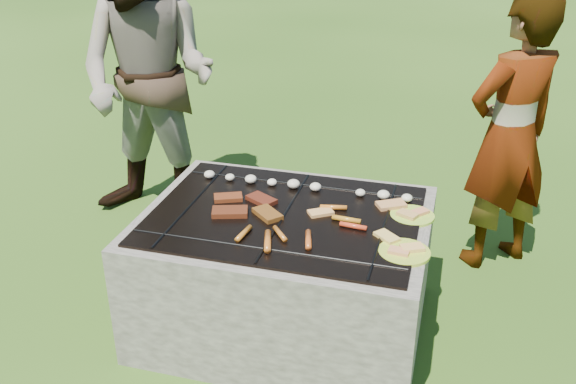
# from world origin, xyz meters

# --- Properties ---
(lawn) EXTENTS (60.00, 60.00, 0.00)m
(lawn) POSITION_xyz_m (0.00, 0.00, 0.00)
(lawn) COLOR #224411
(lawn) RESTS_ON ground
(fire_pit) EXTENTS (1.30, 1.00, 0.62)m
(fire_pit) POSITION_xyz_m (0.00, 0.00, 0.28)
(fire_pit) COLOR #9C948A
(fire_pit) RESTS_ON ground
(mushrooms) EXTENTS (1.05, 0.06, 0.04)m
(mushrooms) POSITION_xyz_m (0.01, 0.28, 0.63)
(mushrooms) COLOR beige
(mushrooms) RESTS_ON fire_pit
(pork_slabs) EXTENTS (0.39, 0.30, 0.02)m
(pork_slabs) POSITION_xyz_m (-0.19, 0.00, 0.62)
(pork_slabs) COLOR #9C401C
(pork_slabs) RESTS_ON fire_pit
(sausages) EXTENTS (0.52, 0.48, 0.03)m
(sausages) POSITION_xyz_m (0.12, -0.15, 0.62)
(sausages) COLOR orange
(sausages) RESTS_ON fire_pit
(bread_on_grate) EXTENTS (0.45, 0.43, 0.02)m
(bread_on_grate) POSITION_xyz_m (0.38, 0.08, 0.62)
(bread_on_grate) COLOR tan
(bread_on_grate) RESTS_ON fire_pit
(plate_far) EXTENTS (0.22, 0.22, 0.03)m
(plate_far) POSITION_xyz_m (0.56, 0.15, 0.61)
(plate_far) COLOR yellow
(plate_far) RESTS_ON fire_pit
(plate_near) EXTENTS (0.27, 0.27, 0.03)m
(plate_near) POSITION_xyz_m (0.56, -0.18, 0.61)
(plate_near) COLOR yellow
(plate_near) RESTS_ON fire_pit
(cook) EXTENTS (0.66, 0.63, 1.52)m
(cook) POSITION_xyz_m (0.99, 0.90, 0.76)
(cook) COLOR gray
(cook) RESTS_ON ground
(bystander) EXTENTS (0.94, 0.76, 1.83)m
(bystander) POSITION_xyz_m (-1.09, 0.88, 0.92)
(bystander) COLOR #A39687
(bystander) RESTS_ON ground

